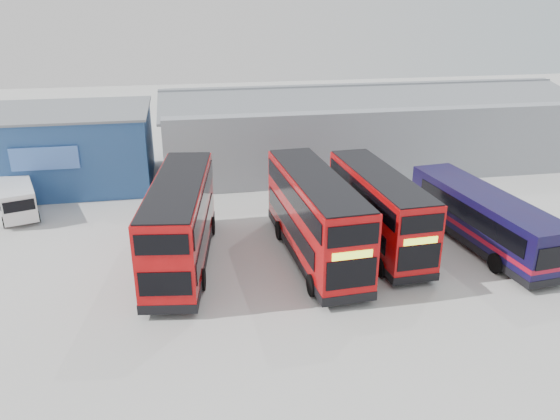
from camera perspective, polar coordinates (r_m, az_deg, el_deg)
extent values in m
plane|color=#AEAEA8|center=(24.03, 4.91, -9.26)|extent=(120.00, 120.00, 0.00)
cube|color=navy|center=(39.94, -22.09, 5.98)|extent=(12.00, 8.00, 5.00)
cube|color=slate|center=(39.39, -22.62, 9.53)|extent=(12.30, 8.30, 0.15)
cube|color=#4A79D1|center=(35.96, -23.38, 4.96)|extent=(3.96, 0.15, 1.40)
cube|color=gray|center=(43.20, 8.55, 8.47)|extent=(30.00, 12.00, 5.00)
cube|color=slate|center=(40.06, 10.04, 11.34)|extent=(30.50, 6.33, 1.29)
cube|color=slate|center=(45.27, 7.62, 12.68)|extent=(30.50, 6.33, 1.29)
cube|color=red|center=(26.28, -10.37, -1.18)|extent=(3.71, 10.20, 3.84)
cube|color=black|center=(27.00, -10.12, -4.56)|extent=(3.75, 10.24, 0.43)
cube|color=black|center=(25.97, -7.78, -2.38)|extent=(1.20, 8.38, 0.90)
cube|color=black|center=(26.32, -13.01, -2.43)|extent=(1.20, 8.38, 0.90)
cube|color=black|center=(25.71, -7.89, 1.24)|extent=(1.33, 9.32, 0.90)
cube|color=black|center=(26.05, -13.17, 1.14)|extent=(1.33, 9.32, 0.90)
cube|color=black|center=(31.09, -9.14, 1.53)|extent=(2.12, 0.34, 1.28)
cube|color=black|center=(30.54, -9.34, 4.53)|extent=(2.12, 0.34, 0.90)
cube|color=#B3D22C|center=(30.81, -9.24, 3.02)|extent=(1.70, 0.27, 0.33)
cube|color=black|center=(22.08, -11.93, -7.59)|extent=(2.08, 0.33, 1.04)
cube|color=black|center=(21.30, -12.28, -3.59)|extent=(2.08, 0.33, 0.85)
cube|color=black|center=(25.59, -10.67, 2.82)|extent=(3.55, 10.04, 0.09)
cylinder|color=black|center=(30.01, -7.16, -1.64)|extent=(0.44, 1.02, 0.99)
cylinder|color=black|center=(30.29, -11.46, -1.69)|extent=(0.44, 1.02, 0.99)
cylinder|color=black|center=(24.66, -8.20, -7.21)|extent=(0.44, 1.02, 0.99)
cylinder|color=black|center=(25.01, -13.44, -7.19)|extent=(0.44, 1.02, 0.99)
cube|color=red|center=(26.54, 3.69, -0.57)|extent=(3.00, 10.16, 3.87)
cube|color=black|center=(27.26, 3.60, -3.96)|extent=(3.04, 10.20, 0.43)
cube|color=black|center=(26.74, 0.94, -1.40)|extent=(0.57, 8.49, 0.91)
cube|color=black|center=(27.41, 5.85, -0.92)|extent=(0.57, 8.49, 0.91)
cube|color=black|center=(25.79, 1.17, 1.58)|extent=(0.63, 9.45, 0.91)
cube|color=black|center=(26.49, 6.26, 2.01)|extent=(0.63, 9.45, 0.91)
cube|color=black|center=(22.49, 7.47, -6.66)|extent=(2.15, 0.18, 1.29)
cube|color=black|center=(21.73, 7.69, -2.67)|extent=(2.15, 0.18, 0.91)
cube|color=#B3D22C|center=(22.09, 7.59, -4.71)|extent=(1.72, 0.14, 0.33)
cube|color=black|center=(31.25, 0.93, 1.94)|extent=(2.10, 0.18, 1.05)
cube|color=black|center=(30.70, 0.95, 4.96)|extent=(2.10, 0.18, 0.86)
cube|color=black|center=(25.85, 3.79, 3.43)|extent=(2.85, 10.01, 0.10)
cylinder|color=black|center=(24.02, 3.43, -7.85)|extent=(0.37, 1.01, 0.99)
cylinder|color=black|center=(24.72, 8.56, -7.15)|extent=(0.37, 1.01, 0.99)
cylinder|color=black|center=(29.20, -0.02, -2.14)|extent=(0.37, 1.01, 0.99)
cylinder|color=black|center=(29.78, 4.27, -1.70)|extent=(0.37, 1.01, 0.99)
cube|color=red|center=(28.28, 10.21, 0.18)|extent=(2.70, 9.36, 3.57)
cube|color=black|center=(28.91, 10.00, -2.78)|extent=(2.74, 9.39, 0.40)
cube|color=black|center=(28.33, 7.80, -0.54)|extent=(0.47, 7.83, 0.84)
cube|color=black|center=(29.17, 11.91, -0.14)|extent=(0.47, 7.83, 0.84)
cube|color=black|center=(27.49, 8.21, 2.07)|extent=(0.52, 8.71, 0.84)
cube|color=black|center=(28.36, 12.44, 2.40)|extent=(0.52, 8.71, 0.84)
cube|color=black|center=(24.69, 14.32, -4.82)|extent=(1.98, 0.15, 1.19)
cube|color=black|center=(24.03, 14.67, -1.44)|extent=(1.98, 0.15, 0.84)
cube|color=#B3D22C|center=(24.34, 14.50, -3.16)|extent=(1.59, 0.12, 0.31)
cube|color=black|center=(32.48, 6.98, 2.32)|extent=(1.94, 0.15, 0.97)
cube|color=black|center=(31.98, 7.11, 4.99)|extent=(1.94, 0.15, 0.79)
cube|color=black|center=(27.67, 10.46, 3.64)|extent=(2.56, 9.22, 0.09)
cylinder|color=black|center=(25.90, 10.57, -5.96)|extent=(0.33, 0.93, 0.92)
cylinder|color=black|center=(26.77, 14.75, -5.37)|extent=(0.33, 0.93, 0.92)
cylinder|color=black|center=(30.53, 6.48, -1.25)|extent=(0.33, 0.93, 0.92)
cylinder|color=black|center=(31.27, 10.14, -0.89)|extent=(0.33, 0.93, 0.92)
cube|color=#0D0C35|center=(30.05, 20.38, -0.62)|extent=(3.50, 10.58, 2.50)
cube|color=black|center=(30.46, 20.12, -2.50)|extent=(3.54, 10.62, 0.38)
cube|color=maroon|center=(30.22, 20.27, -1.41)|extent=(3.53, 10.61, 0.24)
cube|color=black|center=(30.42, 22.61, 0.14)|extent=(1.01, 8.64, 0.90)
cube|color=black|center=(29.01, 18.90, -0.37)|extent=(1.01, 8.64, 0.90)
cube|color=black|center=(33.99, 15.33, 2.86)|extent=(2.12, 0.28, 1.23)
cube|color=black|center=(26.42, 26.99, -4.44)|extent=(2.07, 0.28, 1.04)
cylinder|color=black|center=(33.82, 18.08, 0.18)|extent=(0.41, 1.01, 0.98)
cylinder|color=black|center=(32.63, 14.79, -0.24)|extent=(0.41, 1.01, 0.98)
cylinder|color=black|center=(29.14, 25.24, -4.46)|extent=(0.41, 1.01, 0.98)
cylinder|color=black|center=(27.75, 21.70, -5.19)|extent=(0.41, 1.01, 0.98)
cube|color=silver|center=(35.50, -25.79, 1.15)|extent=(3.08, 4.83, 1.71)
cube|color=black|center=(33.27, -25.61, 0.36)|extent=(1.55, 0.53, 0.63)
cube|color=black|center=(34.05, -27.22, 0.54)|extent=(0.29, 0.78, 0.54)
cube|color=black|center=(34.07, -24.19, 1.08)|extent=(0.29, 0.78, 0.54)
cylinder|color=black|center=(34.33, -26.82, -1.15)|extent=(0.40, 0.68, 0.65)
cylinder|color=black|center=(34.34, -23.99, -0.64)|extent=(0.40, 0.68, 0.65)
cylinder|color=black|center=(37.20, -27.05, 0.50)|extent=(0.40, 0.68, 0.65)
cylinder|color=black|center=(37.22, -24.43, 0.96)|extent=(0.40, 0.68, 0.65)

